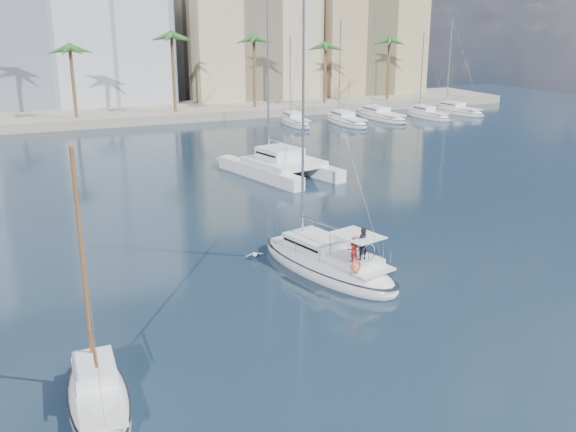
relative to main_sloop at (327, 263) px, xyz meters
name	(u,v)px	position (x,y,z in m)	size (l,w,h in m)	color
ground	(309,274)	(-1.06, 0.10, -0.50)	(160.00, 160.00, 0.00)	black
quay	(122,115)	(-1.06, 61.10, 0.10)	(120.00, 14.00, 1.20)	gray
building_modern	(15,14)	(-13.06, 73.10, 13.50)	(42.00, 16.00, 28.00)	white
building_beige	(248,40)	(20.94, 70.10, 9.50)	(20.00, 14.00, 20.00)	tan
building_tan_right	(364,45)	(40.94, 68.10, 8.50)	(18.00, 12.00, 18.00)	tan
palm_centre	(122,44)	(-1.06, 57.10, 9.78)	(3.60, 3.60, 12.30)	brown
palm_right	(354,40)	(32.94, 57.10, 9.78)	(3.60, 3.60, 12.30)	brown
main_sloop	(327,263)	(0.00, 0.00, 0.00)	(5.88, 10.93, 15.49)	white
small_sloop	(98,398)	(-13.49, -8.35, -0.12)	(2.43, 6.98, 9.93)	white
catamaran	(281,163)	(6.42, 22.01, 0.63)	(8.29, 12.45, 16.71)	white
seagull	(254,254)	(-3.07, 3.34, -0.20)	(1.11, 0.48, 0.21)	silver
moored_yacht_a	(295,125)	(18.94, 47.10, -0.50)	(2.72, 9.35, 11.90)	white
moored_yacht_b	(346,124)	(25.44, 45.10, -0.50)	(3.14, 10.78, 13.72)	white
moored_yacht_c	(380,119)	(31.94, 47.10, -0.50)	(3.55, 12.21, 15.54)	white
moored_yacht_d	(428,118)	(38.44, 45.10, -0.50)	(2.72, 9.35, 11.90)	white
moored_yacht_e	(457,113)	(44.94, 47.10, -0.50)	(3.14, 10.78, 13.72)	white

